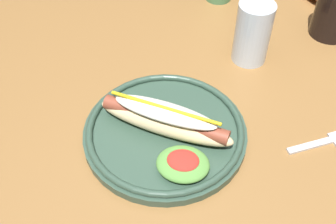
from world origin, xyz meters
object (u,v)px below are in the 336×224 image
object	(u,v)px
hot_dog_plate	(166,130)
soda_cup	(335,13)
water_cup	(253,33)
fork	(324,142)

from	to	relation	value
hot_dog_plate	soda_cup	bearing A→B (deg)	49.66
hot_dog_plate	water_cup	world-z (taller)	water_cup
hot_dog_plate	soda_cup	xyz separation A→B (m)	(0.31, 0.36, 0.03)
soda_cup	water_cup	bearing A→B (deg)	-145.89
fork	soda_cup	world-z (taller)	soda_cup
hot_dog_plate	soda_cup	size ratio (longest dim) A/B	2.66
water_cup	fork	bearing A→B (deg)	-56.38
hot_dog_plate	soda_cup	distance (m)	0.48
water_cup	hot_dog_plate	bearing A→B (deg)	-118.61
hot_dog_plate	water_cup	bearing A→B (deg)	61.39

